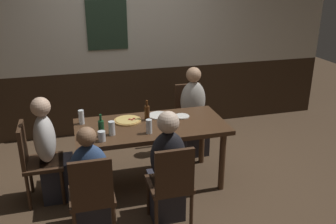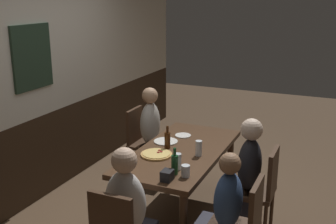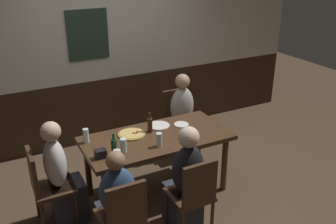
{
  "view_description": "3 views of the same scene",
  "coord_description": "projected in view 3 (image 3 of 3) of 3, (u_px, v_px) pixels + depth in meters",
  "views": [
    {
      "loc": [
        -0.82,
        -3.68,
        2.34
      ],
      "look_at": [
        0.22,
        0.12,
        0.82
      ],
      "focal_mm": 39.77,
      "sensor_mm": 36.0,
      "label": 1
    },
    {
      "loc": [
        -3.6,
        -1.46,
        2.26
      ],
      "look_at": [
        0.01,
        0.14,
        1.12
      ],
      "focal_mm": 44.08,
      "sensor_mm": 36.0,
      "label": 2
    },
    {
      "loc": [
        -1.6,
        -3.37,
        2.65
      ],
      "look_at": [
        0.22,
        0.15,
        0.94
      ],
      "focal_mm": 39.9,
      "sensor_mm": 36.0,
      "label": 3
    }
  ],
  "objects": [
    {
      "name": "ground_plane",
      "position": [
        157.0,
        191.0,
        4.47
      ],
      "size": [
        12.0,
        12.0,
        0.0
      ],
      "primitive_type": "plane",
      "color": "#4C3826"
    },
    {
      "name": "wall_back",
      "position": [
        105.0,
        54.0,
        5.3
      ],
      "size": [
        6.4,
        0.13,
        2.6
      ],
      "color": "#332316",
      "rests_on": "ground_plane"
    },
    {
      "name": "dining_table",
      "position": [
        157.0,
        143.0,
        4.22
      ],
      "size": [
        1.65,
        0.81,
        0.74
      ],
      "color": "#472D1C",
      "rests_on": "ground_plane"
    },
    {
      "name": "chair_left_near",
      "position": [
        123.0,
        216.0,
        3.3
      ],
      "size": [
        0.4,
        0.4,
        0.88
      ],
      "color": "#422B1C",
      "rests_on": "ground_plane"
    },
    {
      "name": "chair_mid_near",
      "position": [
        194.0,
        193.0,
        3.61
      ],
      "size": [
        0.4,
        0.4,
        0.88
      ],
      "color": "#422B1C",
      "rests_on": "ground_plane"
    },
    {
      "name": "chair_right_far",
      "position": [
        178.0,
        117.0,
        5.25
      ],
      "size": [
        0.4,
        0.4,
        0.88
      ],
      "color": "#422B1C",
      "rests_on": "ground_plane"
    },
    {
      "name": "chair_head_west",
      "position": [
        46.0,
        184.0,
        3.75
      ],
      "size": [
        0.4,
        0.4,
        0.88
      ],
      "color": "#422B1C",
      "rests_on": "ground_plane"
    },
    {
      "name": "person_left_near",
      "position": [
        117.0,
        209.0,
        3.46
      ],
      "size": [
        0.34,
        0.37,
        1.08
      ],
      "color": "#2D2D38",
      "rests_on": "ground_plane"
    },
    {
      "name": "person_mid_near",
      "position": [
        185.0,
        185.0,
        3.74
      ],
      "size": [
        0.34,
        0.37,
        1.15
      ],
      "color": "#2D2D38",
      "rests_on": "ground_plane"
    },
    {
      "name": "person_right_far",
      "position": [
        183.0,
        122.0,
        5.12
      ],
      "size": [
        0.34,
        0.37,
        1.17
      ],
      "color": "#2D2D38",
      "rests_on": "ground_plane"
    },
    {
      "name": "person_head_west",
      "position": [
        62.0,
        180.0,
        3.82
      ],
      "size": [
        0.37,
        0.34,
        1.16
      ],
      "color": "#2D2D38",
      "rests_on": "ground_plane"
    },
    {
      "name": "pizza",
      "position": [
        132.0,
        134.0,
        4.21
      ],
      "size": [
        0.31,
        0.31,
        0.03
      ],
      "color": "tan",
      "rests_on": "dining_table"
    },
    {
      "name": "beer_glass_tall",
      "position": [
        117.0,
        156.0,
        3.7
      ],
      "size": [
        0.08,
        0.08,
        0.1
      ],
      "color": "silver",
      "rests_on": "dining_table"
    },
    {
      "name": "pint_glass_stout",
      "position": [
        124.0,
        146.0,
        3.84
      ],
      "size": [
        0.07,
        0.07,
        0.15
      ],
      "color": "silver",
      "rests_on": "dining_table"
    },
    {
      "name": "tumbler_water",
      "position": [
        86.0,
        137.0,
        4.03
      ],
      "size": [
        0.06,
        0.06,
        0.16
      ],
      "color": "silver",
      "rests_on": "dining_table"
    },
    {
      "name": "pint_glass_pale",
      "position": [
        159.0,
        140.0,
        3.95
      ],
      "size": [
        0.06,
        0.06,
        0.15
      ],
      "color": "silver",
      "rests_on": "dining_table"
    },
    {
      "name": "beer_bottle_green",
      "position": [
        114.0,
        146.0,
        3.77
      ],
      "size": [
        0.06,
        0.06,
        0.24
      ],
      "color": "#194723",
      "rests_on": "dining_table"
    },
    {
      "name": "beer_bottle_brown",
      "position": [
        150.0,
        125.0,
        4.25
      ],
      "size": [
        0.06,
        0.06,
        0.24
      ],
      "color": "#42230F",
      "rests_on": "dining_table"
    },
    {
      "name": "plate_white_large",
      "position": [
        159.0,
        126.0,
        4.43
      ],
      "size": [
        0.25,
        0.25,
        0.01
      ],
      "primitive_type": "cylinder",
      "color": "white",
      "rests_on": "dining_table"
    },
    {
      "name": "plate_white_small",
      "position": [
        181.0,
        124.0,
        4.45
      ],
      "size": [
        0.18,
        0.18,
        0.01
      ],
      "primitive_type": "cylinder",
      "color": "white",
      "rests_on": "dining_table"
    },
    {
      "name": "condiment_caddy",
      "position": [
        101.0,
        154.0,
        3.74
      ],
      "size": [
        0.11,
        0.09,
        0.09
      ],
      "primitive_type": "cube",
      "color": "black",
      "rests_on": "dining_table"
    }
  ]
}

